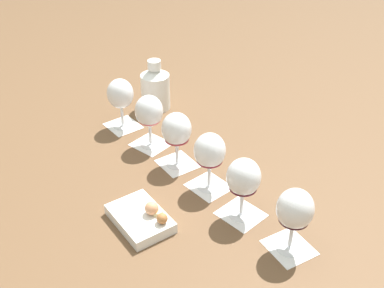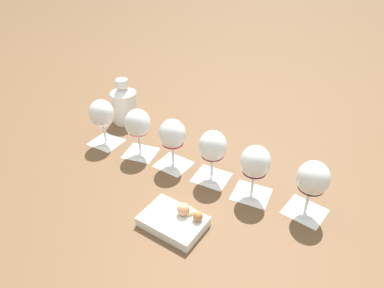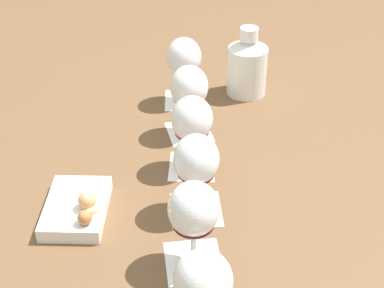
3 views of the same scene
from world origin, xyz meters
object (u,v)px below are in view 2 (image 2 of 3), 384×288
at_px(wine_glass_1, 138,125).
at_px(ceramic_vase, 124,104).
at_px(wine_glass_4, 255,164).
at_px(wine_glass_0, 102,115).
at_px(snack_dish, 175,220).
at_px(wine_glass_3, 213,148).
at_px(wine_glass_5, 313,181).
at_px(wine_glass_2, 172,136).

xyz_separation_m(wine_glass_1, ceramic_vase, (-0.08, 0.21, -0.03)).
bearing_deg(wine_glass_4, wine_glass_0, 149.58).
bearing_deg(snack_dish, wine_glass_3, 61.14).
distance_m(wine_glass_3, snack_dish, 0.23).
height_order(wine_glass_0, wine_glass_4, same).
distance_m(wine_glass_3, ceramic_vase, 0.46).
bearing_deg(wine_glass_4, snack_dish, -152.02).
bearing_deg(wine_glass_1, wine_glass_5, -30.43).
xyz_separation_m(wine_glass_3, ceramic_vase, (-0.30, 0.34, -0.03)).
height_order(wine_glass_1, wine_glass_3, same).
relative_size(wine_glass_0, snack_dish, 0.83).
xyz_separation_m(wine_glass_5, ceramic_vase, (-0.54, 0.49, -0.03)).
height_order(wine_glass_2, snack_dish, wine_glass_2).
xyz_separation_m(ceramic_vase, snack_dish, (0.20, -0.53, -0.06)).
distance_m(wine_glass_1, snack_dish, 0.35).
distance_m(wine_glass_4, wine_glass_5, 0.15).
bearing_deg(wine_glass_2, wine_glass_1, 149.99).
distance_m(wine_glass_0, wine_glass_5, 0.68).
bearing_deg(ceramic_vase, wine_glass_1, -69.78).
distance_m(wine_glass_2, snack_dish, 0.27).
height_order(wine_glass_1, wine_glass_4, same).
distance_m(wine_glass_0, wine_glass_1, 0.14).
bearing_deg(wine_glass_5, wine_glass_4, 152.27).
relative_size(wine_glass_1, wine_glass_2, 1.00).
distance_m(wine_glass_1, wine_glass_5, 0.54).
xyz_separation_m(wine_glass_2, wine_glass_4, (0.22, -0.14, -0.00)).
height_order(wine_glass_0, ceramic_vase, ceramic_vase).
bearing_deg(wine_glass_5, wine_glass_2, 149.44).
relative_size(wine_glass_1, snack_dish, 0.83).
bearing_deg(wine_glass_5, wine_glass_0, 150.16).
xyz_separation_m(wine_glass_1, snack_dish, (0.12, -0.32, -0.09)).
bearing_deg(wine_glass_4, wine_glass_3, 145.10).
height_order(wine_glass_4, wine_glass_5, same).
xyz_separation_m(wine_glass_1, wine_glass_4, (0.33, -0.20, 0.00)).
distance_m(wine_glass_1, wine_glass_4, 0.39).
xyz_separation_m(wine_glass_3, wine_glass_5, (0.24, -0.14, -0.00)).
bearing_deg(wine_glass_5, ceramic_vase, 138.13).
height_order(wine_glass_4, snack_dish, wine_glass_4).
xyz_separation_m(wine_glass_3, wine_glass_4, (0.11, -0.07, 0.00)).
bearing_deg(wine_glass_0, wine_glass_3, -28.96).
relative_size(wine_glass_3, snack_dish, 0.83).
relative_size(wine_glass_1, wine_glass_4, 1.00).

